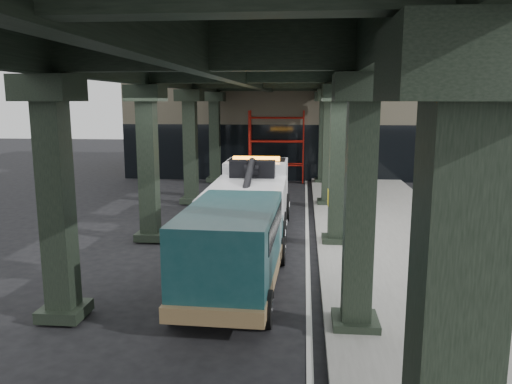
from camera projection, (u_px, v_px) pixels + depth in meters
The scene contains 8 objects.
ground at pixel (247, 263), 14.06m from camera, with size 90.00×90.00×0.00m, color black.
sidewalk at pixel (397, 245), 15.58m from camera, with size 5.00×40.00×0.15m, color gray.
lane_stripe at pixel (307, 245), 15.86m from camera, with size 0.12×38.00×0.01m, color silver.
viaduct at pixel (241, 69), 15.08m from camera, with size 7.40×32.00×6.40m.
building at pixel (312, 109), 32.74m from camera, with size 22.00×10.00×8.00m, color #C6B793.
scaffolding at pixel (277, 145), 28.02m from camera, with size 3.08×0.88×4.00m.
tow_truck at pixel (252, 198), 16.78m from camera, with size 2.49×8.09×2.64m.
towed_van at pixel (234, 246), 11.65m from camera, with size 2.29×5.42×2.17m.
Camera 1 is at (1.53, -13.39, 4.50)m, focal length 35.00 mm.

